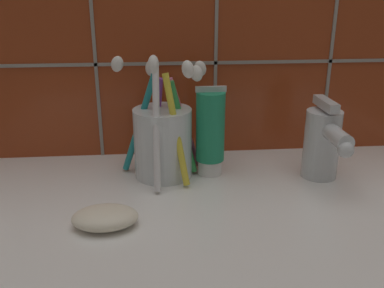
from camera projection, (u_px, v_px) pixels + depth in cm
name	position (u px, v px, depth cm)	size (l,w,h in cm)	color
sink_counter	(220.00, 214.00, 53.13)	(72.32, 38.44, 2.00)	white
tile_wall_backsplash	(204.00, 27.00, 64.07)	(82.32, 1.72, 43.57)	#933819
toothbrush_cup	(163.00, 139.00, 59.71)	(13.93, 11.77, 18.30)	silver
toothpaste_tube	(209.00, 132.00, 60.04)	(4.26, 4.05, 12.85)	white
sink_faucet	(324.00, 142.00, 58.85)	(4.94, 11.24, 11.24)	silver
soap_bar	(105.00, 217.00, 48.09)	(7.49, 5.28, 2.23)	silver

